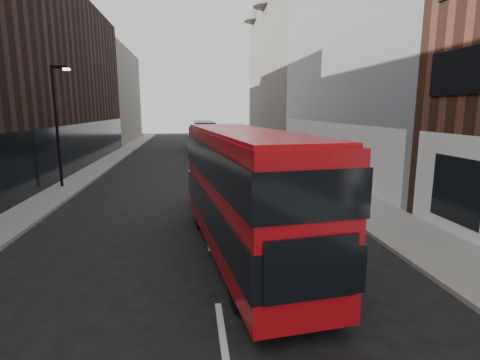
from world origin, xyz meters
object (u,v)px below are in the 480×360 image
object	(u,v)px
car_b	(215,159)
car_c	(215,150)
car_a	(215,194)
red_bus	(244,188)
grey_bus	(204,134)
street_lamp	(58,118)

from	to	relation	value
car_b	car_c	xyz separation A→B (m)	(0.44, 6.93, -0.01)
car_b	car_c	distance (m)	6.95
car_a	car_b	world-z (taller)	car_b
red_bus	grey_bus	xyz separation A→B (m)	(-0.05, 33.63, -0.50)
street_lamp	car_b	bearing A→B (deg)	34.51
red_bus	car_a	xyz separation A→B (m)	(-0.56, 5.80, -1.49)
grey_bus	car_c	world-z (taller)	grey_bus
car_a	car_c	bearing A→B (deg)	79.61
street_lamp	grey_bus	size ratio (longest dim) A/B	0.69
street_lamp	car_a	distance (m)	11.12
grey_bus	car_b	xyz separation A→B (m)	(0.34, -15.25, -0.98)
car_a	car_b	bearing A→B (deg)	79.52
car_a	car_c	size ratio (longest dim) A/B	0.85
street_lamp	car_a	bearing A→B (deg)	-34.53
red_bus	car_c	world-z (taller)	red_bus
car_c	street_lamp	bearing A→B (deg)	-125.35
grey_bus	car_b	distance (m)	15.29
car_a	car_c	world-z (taller)	car_c
car_a	red_bus	bearing A→B (deg)	-91.14
red_bus	grey_bus	distance (m)	33.63
car_a	grey_bus	bearing A→B (deg)	82.32
grey_bus	car_c	size ratio (longest dim) A/B	1.93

